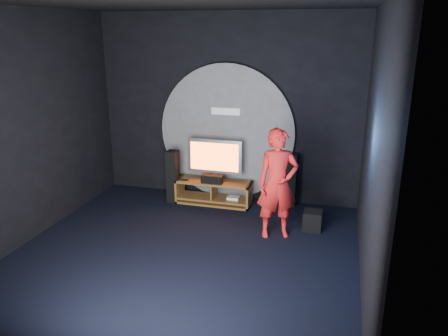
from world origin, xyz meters
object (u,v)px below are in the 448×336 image
at_px(tower_speaker_right, 291,180).
at_px(player, 278,184).
at_px(tv, 215,158).
at_px(subwoofer, 312,220).
at_px(tower_speaker_left, 173,176).
at_px(media_console, 214,194).

xyz_separation_m(tower_speaker_right, player, (-0.06, -1.35, 0.37)).
xyz_separation_m(tv, subwoofer, (1.90, -0.75, -0.71)).
distance_m(tv, subwoofer, 2.17).
distance_m(tower_speaker_right, player, 1.40).
distance_m(tv, player, 1.76).
xyz_separation_m(tv, tower_speaker_left, (-0.78, -0.18, -0.37)).
height_order(tower_speaker_left, tower_speaker_right, same).
xyz_separation_m(tv, player, (1.36, -1.12, 0.00)).
xyz_separation_m(media_console, tower_speaker_right, (1.40, 0.30, 0.31)).
height_order(subwoofer, player, player).
bearing_deg(tower_speaker_right, tower_speaker_left, -169.43).
xyz_separation_m(media_console, subwoofer, (1.90, -0.69, -0.03)).
relative_size(media_console, tv, 1.37).
xyz_separation_m(tower_speaker_right, subwoofer, (0.49, -0.99, -0.34)).
relative_size(tower_speaker_right, subwoofer, 3.06).
height_order(media_console, tv, tv).
height_order(tv, tower_speaker_right, tv).
bearing_deg(tower_speaker_left, tower_speaker_right, 10.57).
bearing_deg(tower_speaker_right, media_console, -167.94).
xyz_separation_m(subwoofer, player, (-0.55, -0.36, 0.71)).
height_order(tv, subwoofer, tv).
bearing_deg(media_console, player, -37.91).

